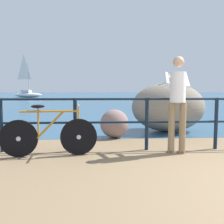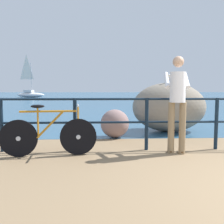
{
  "view_description": "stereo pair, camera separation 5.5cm",
  "coord_description": "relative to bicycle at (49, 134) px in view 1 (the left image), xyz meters",
  "views": [
    {
      "loc": [
        -2.34,
        -2.58,
        1.19
      ],
      "look_at": [
        -2.04,
        2.56,
        0.71
      ],
      "focal_mm": 39.79,
      "sensor_mm": 36.0,
      "label": 1
    },
    {
      "loc": [
        -2.28,
        -2.59,
        1.19
      ],
      "look_at": [
        -2.04,
        2.56,
        0.71
      ],
      "focal_mm": 39.79,
      "sensor_mm": 36.0,
      "label": 2
    }
  ],
  "objects": [
    {
      "name": "sea_surface",
      "position": [
        3.2,
        46.46,
        -0.39
      ],
      "size": [
        120.0,
        90.0,
        0.01
      ],
      "primitive_type": "cube",
      "color": "#2D5675",
      "rests_on": "ground_plane"
    },
    {
      "name": "sailboat",
      "position": [
        -9.18,
        31.83,
        0.32
      ],
      "size": [
        4.58,
        2.68,
        6.16
      ],
      "rotation": [
        0.0,
        0.0,
        5.95
      ],
      "color": "white",
      "rests_on": "sea_surface"
    },
    {
      "name": "bicycle",
      "position": [
        0.0,
        0.0,
        0.0
      ],
      "size": [
        1.7,
        0.48,
        0.92
      ],
      "rotation": [
        0.0,
        0.0,
        0.09
      ],
      "color": "black",
      "rests_on": "ground_plane"
    },
    {
      "name": "breakwater_boulder_main",
      "position": [
        2.84,
        2.47,
        0.3
      ],
      "size": [
        2.05,
        1.51,
        1.37
      ],
      "color": "gray",
      "rests_on": "ground"
    },
    {
      "name": "breakwater_boulder_left",
      "position": [
        1.26,
        1.63,
        -0.04
      ],
      "size": [
        0.7,
        0.64,
        0.69
      ],
      "color": "gray",
      "rests_on": "ground"
    },
    {
      "name": "person_at_railing",
      "position": [
        2.32,
        0.07,
        0.6
      ],
      "size": [
        0.53,
        0.67,
        1.78
      ],
      "rotation": [
        0.0,
        0.0,
        1.39
      ],
      "color": "#8C7251",
      "rests_on": "ground_plane"
    },
    {
      "name": "seagull",
      "position": [
        2.87,
        2.42,
        1.12
      ],
      "size": [
        0.3,
        0.28,
        0.23
      ],
      "rotation": [
        0.0,
        0.0,
        3.88
      ],
      "color": "gold",
      "rests_on": "breakwater_boulder_main"
    },
    {
      "name": "ground_plane",
      "position": [
        3.2,
        18.19,
        -0.44
      ],
      "size": [
        120.0,
        120.0,
        0.1
      ],
      "primitive_type": "cube",
      "color": "#846B4C"
    },
    {
      "name": "promenade_railing",
      "position": [
        3.2,
        0.35,
        0.25
      ],
      "size": [
        8.39,
        0.07,
        1.02
      ],
      "color": "black",
      "rests_on": "ground_plane"
    }
  ]
}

